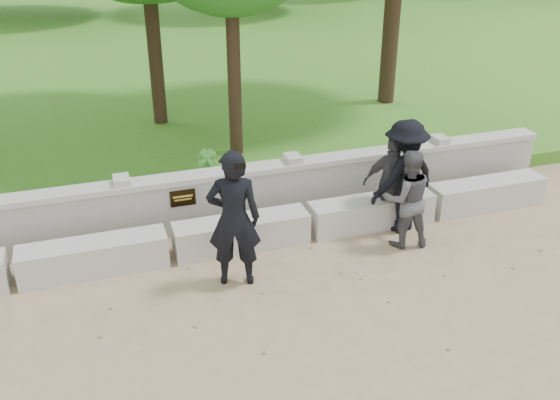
# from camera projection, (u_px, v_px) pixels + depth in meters

# --- Properties ---
(ground) EXTENTS (80.00, 80.00, 0.00)m
(ground) POSITION_uv_depth(u_px,v_px,m) (200.00, 344.00, 6.89)
(ground) COLOR #A08562
(ground) RESTS_ON ground
(lawn) EXTENTS (40.00, 22.00, 0.25)m
(lawn) POSITION_uv_depth(u_px,v_px,m) (104.00, 55.00, 18.76)
(lawn) COLOR #306D1A
(lawn) RESTS_ON ground
(concrete_bench) EXTENTS (11.90, 0.45, 0.45)m
(concrete_bench) POSITION_uv_depth(u_px,v_px,m) (170.00, 245.00, 8.41)
(concrete_bench) COLOR #B7B5AD
(concrete_bench) RESTS_ON ground
(parapet_wall) EXTENTS (12.50, 0.35, 0.90)m
(parapet_wall) POSITION_uv_depth(u_px,v_px,m) (161.00, 207.00, 8.90)
(parapet_wall) COLOR #ACAAA2
(parapet_wall) RESTS_ON ground
(man_main) EXTENTS (0.75, 0.69, 1.81)m
(man_main) POSITION_uv_depth(u_px,v_px,m) (234.00, 219.00, 7.63)
(man_main) COLOR black
(man_main) RESTS_ON ground
(visitor_left) EXTENTS (0.78, 0.65, 1.43)m
(visitor_left) POSITION_uv_depth(u_px,v_px,m) (407.00, 199.00, 8.57)
(visitor_left) COLOR #444549
(visitor_left) RESTS_ON ground
(visitor_mid) EXTENTS (1.22, 0.89, 1.69)m
(visitor_mid) POSITION_uv_depth(u_px,v_px,m) (404.00, 176.00, 8.92)
(visitor_mid) COLOR black
(visitor_mid) RESTS_ON ground
(visitor_right) EXTENTS (0.91, 0.65, 1.43)m
(visitor_right) POSITION_uv_depth(u_px,v_px,m) (392.00, 183.00, 9.03)
(visitor_right) COLOR #37363A
(visitor_right) RESTS_ON ground
(shrub_b) EXTENTS (0.48, 0.49, 0.69)m
(shrub_b) POSITION_uv_depth(u_px,v_px,m) (209.00, 172.00, 9.69)
(shrub_b) COLOR #3E8C2F
(shrub_b) RESTS_ON lawn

